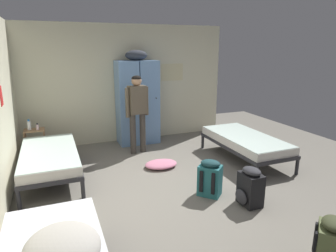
{
  "coord_description": "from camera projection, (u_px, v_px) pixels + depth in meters",
  "views": [
    {
      "loc": [
        -1.64,
        -3.84,
        2.13
      ],
      "look_at": [
        0.0,
        0.28,
        0.95
      ],
      "focal_mm": 31.79,
      "sensor_mm": 36.0,
      "label": 1
    }
  ],
  "objects": [
    {
      "name": "clothes_pile_pink",
      "position": [
        161.0,
        164.0,
        5.44
      ],
      "size": [
        0.59,
        0.44,
        0.11
      ],
      "color": "pink",
      "rests_on": "ground_plane"
    },
    {
      "name": "backpack_olive",
      "position": [
        331.0,
        245.0,
        2.89
      ],
      "size": [
        0.42,
        0.42,
        0.55
      ],
      "color": "#566038",
      "rests_on": "ground_plane"
    },
    {
      "name": "ground_plane",
      "position": [
        175.0,
        190.0,
        4.58
      ],
      "size": [
        8.93,
        8.93,
        0.0
      ],
      "primitive_type": "plane",
      "color": "slate"
    },
    {
      "name": "shelf_unit",
      "position": [
        35.0,
        141.0,
        5.86
      ],
      "size": [
        0.38,
        0.3,
        0.57
      ],
      "color": "#99704C",
      "rests_on": "ground_plane"
    },
    {
      "name": "bed_left_rear",
      "position": [
        49.0,
        157.0,
        4.9
      ],
      "size": [
        0.9,
        1.9,
        0.49
      ],
      "color": "#28282D",
      "rests_on": "ground_plane"
    },
    {
      "name": "bed_right",
      "position": [
        245.0,
        141.0,
        5.71
      ],
      "size": [
        0.9,
        1.9,
        0.49
      ],
      "color": "#28282D",
      "rests_on": "ground_plane"
    },
    {
      "name": "backpack_teal",
      "position": [
        210.0,
        178.0,
        4.37
      ],
      "size": [
        0.42,
        0.42,
        0.55
      ],
      "color": "#23666B",
      "rests_on": "ground_plane"
    },
    {
      "name": "water_bottle",
      "position": [
        29.0,
        125.0,
        5.76
      ],
      "size": [
        0.07,
        0.07,
        0.21
      ],
      "color": "white",
      "rests_on": "shelf_unit"
    },
    {
      "name": "locker_bank",
      "position": [
        137.0,
        101.0,
        6.64
      ],
      "size": [
        0.9,
        0.55,
        2.07
      ],
      "color": "#6B93C6",
      "rests_on": "ground_plane"
    },
    {
      "name": "backpack_black",
      "position": [
        250.0,
        187.0,
        4.09
      ],
      "size": [
        0.34,
        0.32,
        0.55
      ],
      "color": "black",
      "rests_on": "ground_plane"
    },
    {
      "name": "room_backdrop",
      "position": [
        75.0,
        98.0,
        4.95
      ],
      "size": [
        4.73,
        5.64,
        2.63
      ],
      "color": "beige",
      "rests_on": "ground_plane"
    },
    {
      "name": "bedding_heap",
      "position": [
        62.0,
        248.0,
        2.29
      ],
      "size": [
        0.59,
        0.64,
        0.27
      ],
      "color": "#B7B2A8",
      "rests_on": "bed_left_front"
    },
    {
      "name": "person_traveler",
      "position": [
        137.0,
        107.0,
        5.97
      ],
      "size": [
        0.5,
        0.26,
        1.59
      ],
      "color": "#3D3833",
      "rests_on": "ground_plane"
    },
    {
      "name": "lotion_bottle",
      "position": [
        38.0,
        127.0,
        5.77
      ],
      "size": [
        0.05,
        0.05,
        0.13
      ],
      "color": "beige",
      "rests_on": "shelf_unit"
    }
  ]
}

